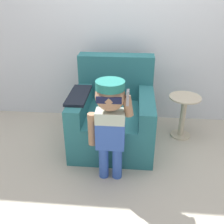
{
  "coord_description": "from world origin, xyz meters",
  "views": [
    {
      "loc": [
        0.09,
        -2.72,
        1.77
      ],
      "look_at": [
        -0.12,
        -0.36,
        0.57
      ],
      "focal_mm": 42.0,
      "sensor_mm": 36.0,
      "label": 1
    }
  ],
  "objects": [
    {
      "name": "ground_plane",
      "position": [
        0.0,
        0.0,
        0.0
      ],
      "size": [
        10.0,
        10.0,
        0.0
      ],
      "primitive_type": "plane",
      "color": "#BCB29E"
    },
    {
      "name": "wall_back",
      "position": [
        0.0,
        0.67,
        1.3
      ],
      "size": [
        10.0,
        0.05,
        2.6
      ],
      "color": "silver",
      "rests_on": "ground_plane"
    },
    {
      "name": "armchair",
      "position": [
        -0.13,
        0.01,
        0.34
      ],
      "size": [
        0.93,
        1.0,
        0.97
      ],
      "color": "#286B70",
      "rests_on": "ground_plane"
    },
    {
      "name": "person_child",
      "position": [
        -0.11,
        -0.67,
        0.68
      ],
      "size": [
        0.41,
        0.31,
        1.01
      ],
      "color": "#3356AD",
      "rests_on": "ground_plane"
    },
    {
      "name": "side_table",
      "position": [
        0.7,
        0.17,
        0.32
      ],
      "size": [
        0.37,
        0.37,
        0.54
      ],
      "color": "beige",
      "rests_on": "ground_plane"
    }
  ]
}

